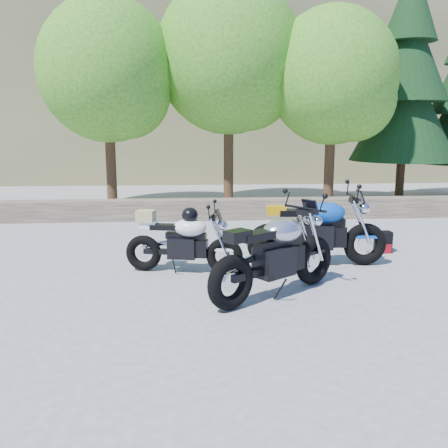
{
  "coord_description": "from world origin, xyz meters",
  "views": [
    {
      "loc": [
        -0.36,
        -6.85,
        2.29
      ],
      "look_at": [
        0.2,
        1.0,
        0.75
      ],
      "focal_mm": 40.0,
      "sensor_mm": 36.0,
      "label": 1
    }
  ],
  "objects_px": {
    "silver_bike": "(276,255)",
    "white_bike": "(183,241)",
    "backpack": "(383,242)",
    "blue_bike": "(318,232)"
  },
  "relations": [
    {
      "from": "white_bike",
      "to": "backpack",
      "type": "xyz_separation_m",
      "value": [
        3.69,
        1.05,
        -0.33
      ]
    },
    {
      "from": "silver_bike",
      "to": "white_bike",
      "type": "distance_m",
      "value": 1.76
    },
    {
      "from": "blue_bike",
      "to": "backpack",
      "type": "height_order",
      "value": "blue_bike"
    },
    {
      "from": "silver_bike",
      "to": "white_bike",
      "type": "bearing_deg",
      "value": 99.95
    },
    {
      "from": "silver_bike",
      "to": "white_bike",
      "type": "xyz_separation_m",
      "value": [
        -1.28,
        1.21,
        -0.05
      ]
    },
    {
      "from": "silver_bike",
      "to": "white_bike",
      "type": "relative_size",
      "value": 1.05
    },
    {
      "from": "backpack",
      "to": "blue_bike",
      "type": "bearing_deg",
      "value": -153.18
    },
    {
      "from": "blue_bike",
      "to": "backpack",
      "type": "distance_m",
      "value": 1.69
    },
    {
      "from": "white_bike",
      "to": "blue_bike",
      "type": "relative_size",
      "value": 0.81
    },
    {
      "from": "white_bike",
      "to": "blue_bike",
      "type": "xyz_separation_m",
      "value": [
        2.24,
        0.26,
        0.05
      ]
    }
  ]
}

